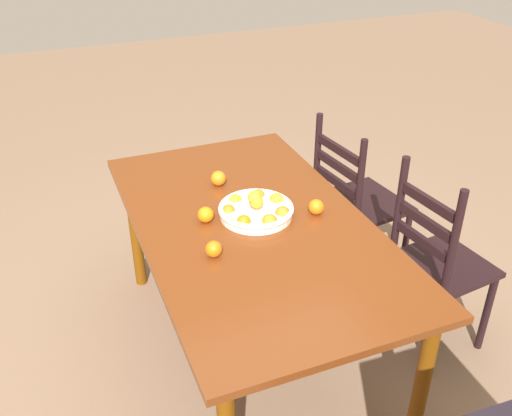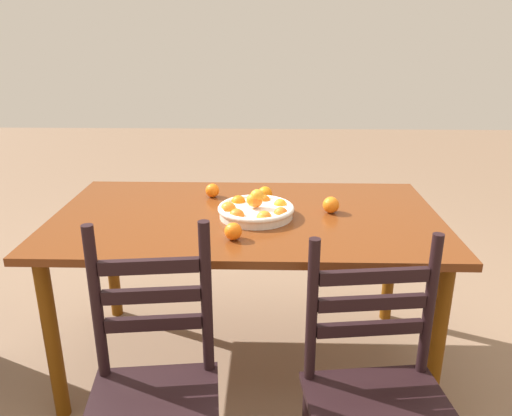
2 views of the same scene
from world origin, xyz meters
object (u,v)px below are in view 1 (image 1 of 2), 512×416
object	(u,v)px
orange_loose_1	(218,178)
chair_near_window	(355,202)
orange_loose_0	(214,249)
fruit_bowl	(257,210)
chair_by_cabinet	(436,266)
orange_loose_3	(206,215)
orange_loose_2	(316,207)
dining_table	(253,238)

from	to	relation	value
orange_loose_1	chair_near_window	bearing A→B (deg)	94.95
orange_loose_0	orange_loose_1	world-z (taller)	orange_loose_1
chair_near_window	fruit_bowl	size ratio (longest dim) A/B	2.83
chair_by_cabinet	orange_loose_1	size ratio (longest dim) A/B	13.59
orange_loose_3	fruit_bowl	bearing A→B (deg)	79.71
orange_loose_3	orange_loose_0	bearing A→B (deg)	-10.66
orange_loose_2	orange_loose_3	distance (m)	0.48
fruit_bowl	orange_loose_0	xyz separation A→B (m)	(0.21, -0.27, 0.00)
dining_table	chair_by_cabinet	size ratio (longest dim) A/B	1.71
dining_table	orange_loose_2	xyz separation A→B (m)	(0.04, 0.28, 0.12)
orange_loose_1	orange_loose_3	xyz separation A→B (m)	(0.29, -0.16, -0.00)
chair_near_window	orange_loose_3	size ratio (longest dim) A/B	13.52
chair_by_cabinet	fruit_bowl	bearing A→B (deg)	63.24
fruit_bowl	orange_loose_1	size ratio (longest dim) A/B	4.55
orange_loose_2	orange_loose_3	bearing A→B (deg)	-104.17
chair_by_cabinet	orange_loose_2	distance (m)	0.66
orange_loose_1	orange_loose_3	world-z (taller)	orange_loose_1
orange_loose_2	orange_loose_3	world-z (taller)	same
orange_loose_0	chair_by_cabinet	bearing A→B (deg)	85.99
orange_loose_2	chair_by_cabinet	bearing A→B (deg)	68.72
dining_table	chair_near_window	distance (m)	0.94
dining_table	orange_loose_3	world-z (taller)	orange_loose_3
orange_loose_0	orange_loose_1	distance (m)	0.58
chair_by_cabinet	fruit_bowl	world-z (taller)	chair_by_cabinet
orange_loose_0	orange_loose_2	size ratio (longest dim) A/B	0.97
chair_near_window	orange_loose_2	bearing A→B (deg)	126.26
fruit_bowl	orange_loose_2	size ratio (longest dim) A/B	4.84
chair_by_cabinet	orange_loose_1	xyz separation A→B (m)	(-0.62, -0.85, 0.32)
chair_near_window	dining_table	bearing A→B (deg)	112.19
dining_table	orange_loose_0	bearing A→B (deg)	-53.08
chair_by_cabinet	orange_loose_2	bearing A→B (deg)	62.06
fruit_bowl	orange_loose_1	distance (m)	0.34
chair_near_window	orange_loose_1	world-z (taller)	chair_near_window
dining_table	orange_loose_2	size ratio (longest dim) A/B	24.65
chair_by_cabinet	orange_loose_3	distance (m)	1.10
orange_loose_1	orange_loose_0	bearing A→B (deg)	-20.55
orange_loose_1	orange_loose_2	bearing A→B (deg)	37.19
orange_loose_1	orange_loose_2	world-z (taller)	orange_loose_1
chair_by_cabinet	orange_loose_0	world-z (taller)	chair_by_cabinet
fruit_bowl	orange_loose_0	size ratio (longest dim) A/B	5.00
orange_loose_1	orange_loose_3	distance (m)	0.33
fruit_bowl	orange_loose_1	world-z (taller)	fruit_bowl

